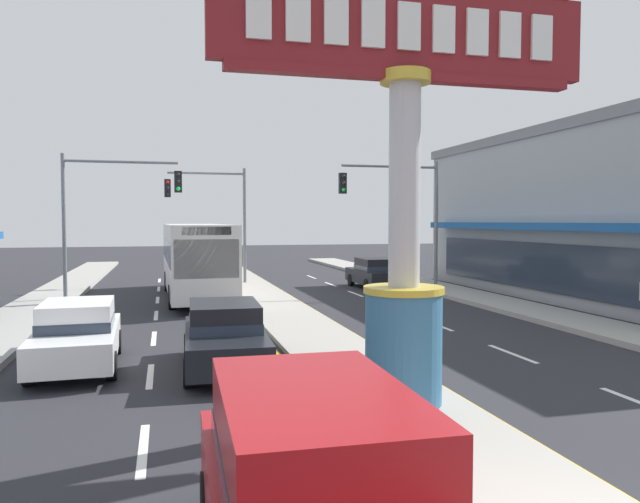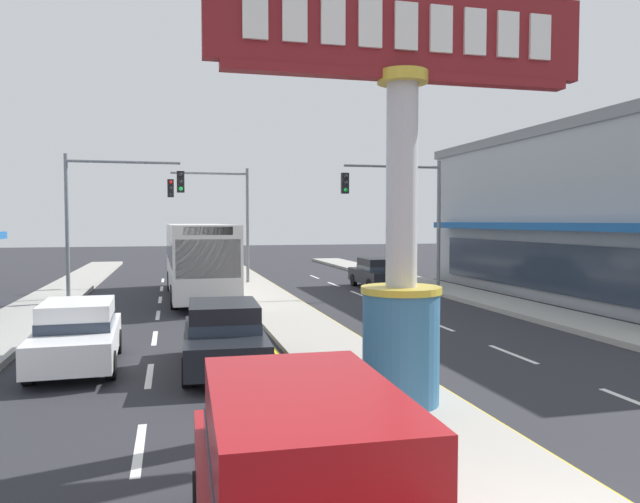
{
  "view_description": "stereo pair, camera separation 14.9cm",
  "coord_description": "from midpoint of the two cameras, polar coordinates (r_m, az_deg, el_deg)",
  "views": [
    {
      "loc": [
        -4.12,
        -4.43,
        3.41
      ],
      "look_at": [
        -0.14,
        11.07,
        2.6
      ],
      "focal_mm": 33.87,
      "sensor_mm": 36.0,
      "label": 1
    },
    {
      "loc": [
        -3.97,
        -4.47,
        3.41
      ],
      "look_at": [
        -0.14,
        11.07,
        2.6
      ],
      "focal_mm": 33.87,
      "sensor_mm": 36.0,
      "label": 2
    }
  ],
  "objects": [
    {
      "name": "storefront_right",
      "position": [
        29.55,
        27.0,
        3.2
      ],
      "size": [
        9.76,
        21.28,
        7.45
      ],
      "color": "#999EA3",
      "rests_on": "ground"
    },
    {
      "name": "traffic_light_median_far",
      "position": [
        32.19,
        -9.92,
        4.25
      ],
      "size": [
        4.2,
        0.46,
        6.2
      ],
      "color": "slate",
      "rests_on": "ground"
    },
    {
      "name": "lane_markings",
      "position": [
        21.75,
        -3.52,
        -6.12
      ],
      "size": [
        9.1,
        52.0,
        0.01
      ],
      "color": "silver",
      "rests_on": "ground"
    },
    {
      "name": "district_sign",
      "position": [
        10.82,
        7.59,
        4.84
      ],
      "size": [
        6.91,
        1.44,
        7.53
      ],
      "color": "#33668C",
      "rests_on": "median_strip"
    },
    {
      "name": "sedan_far_right_lane",
      "position": [
        30.69,
        5.03,
        -2.01
      ],
      "size": [
        1.85,
        4.3,
        1.53
      ],
      "color": "black",
      "rests_on": "ground"
    },
    {
      "name": "sedan_near_right_lane",
      "position": [
        14.16,
        -9.3,
        -7.81
      ],
      "size": [
        1.96,
        4.36,
        1.53
      ],
      "color": "black",
      "rests_on": "ground"
    },
    {
      "name": "sedan_far_left_oncoming",
      "position": [
        15.25,
        -22.22,
        -7.22
      ],
      "size": [
        1.95,
        4.36,
        1.53
      ],
      "color": "white",
      "rests_on": "ground"
    },
    {
      "name": "bus_near_left_lane",
      "position": [
        27.38,
        -11.83,
        -0.39
      ],
      "size": [
        2.78,
        11.26,
        3.26
      ],
      "color": "silver",
      "rests_on": "ground"
    },
    {
      "name": "median_strip",
      "position": [
        23.05,
        -4.15,
        -5.44
      ],
      "size": [
        2.36,
        52.0,
        0.14
      ],
      "primitive_type": "cube",
      "color": "#A39E93",
      "rests_on": "ground"
    },
    {
      "name": "sidewalk_right",
      "position": [
        24.45,
        17.93,
        -5.05
      ],
      "size": [
        2.33,
        60.0,
        0.18
      ],
      "primitive_type": "cube",
      "color": "#9E9B93",
      "rests_on": "ground"
    },
    {
      "name": "sidewalk_left",
      "position": [
        21.29,
        -27.69,
        -6.41
      ],
      "size": [
        2.33,
        60.0,
        0.18
      ],
      "primitive_type": "cube",
      "color": "#9E9B93",
      "rests_on": "ground"
    },
    {
      "name": "suv_mid_left_lane",
      "position": [
        5.82,
        -1.07,
        -21.76
      ],
      "size": [
        2.05,
        4.64,
        1.9
      ],
      "color": "maroon",
      "rests_on": "ground"
    },
    {
      "name": "traffic_light_right_side",
      "position": [
        28.02,
        7.56,
        4.58
      ],
      "size": [
        4.86,
        0.46,
        6.2
      ],
      "color": "slate",
      "rests_on": "ground"
    },
    {
      "name": "traffic_light_left_side",
      "position": [
        26.9,
        -19.51,
        4.51
      ],
      "size": [
        4.86,
        0.46,
        6.2
      ],
      "color": "slate",
      "rests_on": "ground"
    }
  ]
}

